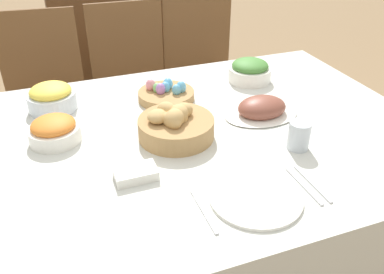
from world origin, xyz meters
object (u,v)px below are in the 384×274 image
object	(u,v)px
butter_dish	(136,174)
chair_far_right	(203,78)
chair_far_center	(133,88)
drinking_cup	(299,135)
ham_platter	(262,109)
carrot_bowl	(54,130)
green_salad_bowl	(250,71)
dinner_plate	(256,197)
egg_basket	(166,94)
bread_basket	(175,125)
spoon	(312,183)
knife	(303,186)
pineapple_bowl	(52,97)
sideboard	(139,49)
chair_far_left	(46,101)
fork	(204,211)

from	to	relation	value
butter_dish	chair_far_right	bearing A→B (deg)	59.49
chair_far_center	drinking_cup	xyz separation A→B (m)	(0.30, -1.17, 0.29)
ham_platter	carrot_bowl	bearing A→B (deg)	173.75
chair_far_right	green_salad_bowl	bearing A→B (deg)	-91.46
carrot_bowl	dinner_plate	bearing A→B (deg)	-45.64
green_salad_bowl	egg_basket	bearing A→B (deg)	-172.95
bread_basket	dinner_plate	xyz separation A→B (m)	(0.11, -0.39, -0.04)
bread_basket	green_salad_bowl	bearing A→B (deg)	36.74
egg_basket	spoon	bearing A→B (deg)	-71.01
chair_far_right	butter_dish	bearing A→B (deg)	-119.24
green_salad_bowl	knife	distance (m)	0.76
chair_far_right	bread_basket	bearing A→B (deg)	-115.67
knife	pineapple_bowl	bearing A→B (deg)	130.50
bread_basket	spoon	xyz separation A→B (m)	(0.29, -0.39, -0.05)
dinner_plate	spoon	bearing A→B (deg)	0.00
green_salad_bowl	sideboard	bearing A→B (deg)	97.90
bread_basket	green_salad_bowl	xyz separation A→B (m)	(0.46, 0.34, -0.00)
chair_far_center	ham_platter	distance (m)	1.01
chair_far_right	spoon	distance (m)	1.39
sideboard	ham_platter	size ratio (longest dim) A/B	4.09
butter_dish	bread_basket	bearing A→B (deg)	44.30
chair_far_left	dinner_plate	world-z (taller)	chair_far_left
chair_far_left	green_salad_bowl	distance (m)	1.11
chair_far_left	bread_basket	distance (m)	1.09
butter_dish	pineapple_bowl	bearing A→B (deg)	109.94
butter_dish	green_salad_bowl	bearing A→B (deg)	39.08
chair_far_center	chair_far_right	bearing A→B (deg)	2.32
ham_platter	green_salad_bowl	world-z (taller)	green_salad_bowl
ham_platter	green_salad_bowl	distance (m)	0.32
chair_far_center	knife	bearing A→B (deg)	-79.16
sideboard	carrot_bowl	world-z (taller)	sideboard
chair_far_center	green_salad_bowl	world-z (taller)	chair_far_center
sideboard	fork	xyz separation A→B (m)	(-0.32, -2.09, 0.28)
sideboard	dinner_plate	size ratio (longest dim) A/B	4.53
fork	egg_basket	bearing A→B (deg)	81.01
pineapple_bowl	carrot_bowl	bearing A→B (deg)	-92.33
egg_basket	dinner_plate	world-z (taller)	egg_basket
chair_far_right	green_salad_bowl	world-z (taller)	chair_far_right
chair_far_left	green_salad_bowl	xyz separation A→B (m)	(0.88, -0.62, 0.29)
green_salad_bowl	drinking_cup	bearing A→B (deg)	-100.58
ham_platter	bread_basket	bearing A→B (deg)	-173.76
egg_basket	butter_dish	distance (m)	0.53
chair_far_center	knife	size ratio (longest dim) A/B	5.42
knife	chair_far_center	bearing A→B (deg)	98.47
egg_basket	carrot_bowl	bearing A→B (deg)	-158.88
chair_far_left	ham_platter	bearing A→B (deg)	-44.81
spoon	chair_far_right	bearing A→B (deg)	81.71
chair_far_right	drinking_cup	size ratio (longest dim) A/B	10.38
chair_far_right	chair_far_center	bearing A→B (deg)	-178.72
chair_far_center	drinking_cup	size ratio (longest dim) A/B	10.38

